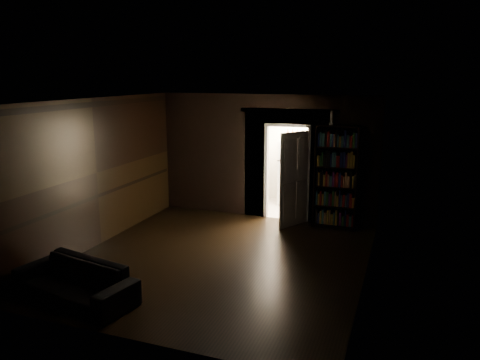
% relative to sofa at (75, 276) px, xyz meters
% --- Properties ---
extents(ground, '(5.50, 5.50, 0.00)m').
position_rel_sofa_xyz_m(ground, '(1.40, 2.10, -0.37)').
color(ground, black).
rests_on(ground, ground).
extents(room_walls, '(5.02, 5.61, 2.84)m').
position_rel_sofa_xyz_m(room_walls, '(1.39, 3.17, 1.32)').
color(room_walls, black).
rests_on(room_walls, ground).
extents(kitchen_alcove, '(2.20, 1.80, 2.60)m').
position_rel_sofa_xyz_m(kitchen_alcove, '(1.90, 5.97, 0.84)').
color(kitchen_alcove, '#AFA598').
rests_on(kitchen_alcove, ground).
extents(sofa, '(2.03, 1.18, 0.73)m').
position_rel_sofa_xyz_m(sofa, '(0.00, 0.00, 0.00)').
color(sofa, black).
rests_on(sofa, ground).
extents(bookshelf, '(0.94, 0.47, 2.20)m').
position_rel_sofa_xyz_m(bookshelf, '(3.02, 4.65, 0.73)').
color(bookshelf, black).
rests_on(bookshelf, ground).
extents(refrigerator, '(0.95, 0.92, 1.65)m').
position_rel_sofa_xyz_m(refrigerator, '(1.77, 6.21, 0.46)').
color(refrigerator, white).
rests_on(refrigerator, ground).
extents(door, '(0.46, 0.77, 2.05)m').
position_rel_sofa_xyz_m(door, '(2.16, 4.46, 0.66)').
color(door, silver).
rests_on(door, ground).
extents(figurine, '(0.12, 0.12, 0.30)m').
position_rel_sofa_xyz_m(figurine, '(2.88, 4.64, 1.98)').
color(figurine, white).
rests_on(figurine, bookshelf).
extents(bottles, '(0.65, 0.19, 0.26)m').
position_rel_sofa_xyz_m(bottles, '(1.80, 6.20, 1.41)').
color(bottles, black).
rests_on(bottles, refrigerator).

